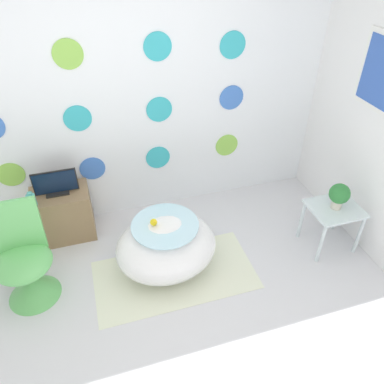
% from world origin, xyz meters
% --- Properties ---
extents(ground_plane, '(12.00, 12.00, 0.00)m').
position_xyz_m(ground_plane, '(0.00, 0.00, 0.00)').
color(ground_plane, silver).
extents(wall_back_dotted, '(5.01, 0.05, 2.60)m').
position_xyz_m(wall_back_dotted, '(0.00, 1.82, 1.30)').
color(wall_back_dotted, white).
rests_on(wall_back_dotted, ground_plane).
extents(wall_right, '(0.06, 2.80, 2.60)m').
position_xyz_m(wall_right, '(2.03, 0.90, 1.30)').
color(wall_right, white).
rests_on(wall_right, ground_plane).
extents(rug, '(1.39, 0.72, 0.01)m').
position_xyz_m(rug, '(0.22, 0.77, 0.00)').
color(rug, silver).
rests_on(rug, ground_plane).
extents(bathtub, '(0.86, 0.67, 0.56)m').
position_xyz_m(bathtub, '(0.17, 0.85, 0.28)').
color(bathtub, white).
rests_on(bathtub, ground_plane).
extents(rubber_duck, '(0.06, 0.06, 0.07)m').
position_xyz_m(rubber_duck, '(0.08, 0.85, 0.59)').
color(rubber_duck, yellow).
rests_on(rubber_duck, bathtub).
extents(chair, '(0.44, 0.44, 0.85)m').
position_xyz_m(chair, '(-0.95, 0.92, 0.26)').
color(chair, '#66C166').
rests_on(chair, ground_plane).
extents(tv_cabinet, '(0.53, 0.36, 0.50)m').
position_xyz_m(tv_cabinet, '(-0.65, 1.59, 0.25)').
color(tv_cabinet, '#8E704C').
rests_on(tv_cabinet, ground_plane).
extents(tv, '(0.39, 0.12, 0.24)m').
position_xyz_m(tv, '(-0.65, 1.59, 0.61)').
color(tv, black).
rests_on(tv, tv_cabinet).
extents(vase, '(0.08, 0.08, 0.14)m').
position_xyz_m(vase, '(-0.87, 1.47, 0.56)').
color(vase, '#51B2AD').
rests_on(vase, tv_cabinet).
extents(side_table, '(0.45, 0.39, 0.45)m').
position_xyz_m(side_table, '(1.70, 0.72, 0.37)').
color(side_table, silver).
rests_on(side_table, ground_plane).
extents(potted_plant_left, '(0.18, 0.18, 0.24)m').
position_xyz_m(potted_plant_left, '(1.70, 0.72, 0.59)').
color(potted_plant_left, beige).
rests_on(potted_plant_left, side_table).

